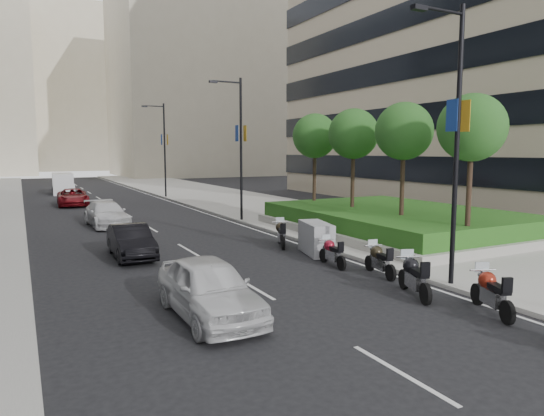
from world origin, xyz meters
TOP-DOWN VIEW (x-y plane):
  - ground at (0.00, 0.00)m, footprint 160.00×160.00m
  - sidewalk_right at (9.00, 30.00)m, footprint 10.00×100.00m
  - lane_edge at (3.70, 30.00)m, footprint 0.12×100.00m
  - lane_centre at (-1.50, 30.00)m, footprint 0.12×100.00m
  - building_cream_right at (22.00, 80.00)m, footprint 28.00×24.00m
  - building_cream_centre at (2.00, 120.00)m, footprint 30.00×24.00m
  - planter at (10.00, 10.00)m, footprint 10.00×14.00m
  - hedge at (10.00, 10.00)m, footprint 9.40×13.40m
  - tree_0 at (8.50, 4.00)m, footprint 2.80×2.80m
  - tree_1 at (8.50, 8.00)m, footprint 2.80×2.80m
  - tree_2 at (8.50, 12.00)m, footprint 2.80×2.80m
  - tree_3 at (8.50, 16.00)m, footprint 2.80×2.80m
  - lamp_post_0 at (4.14, 1.00)m, footprint 2.34×0.45m
  - lamp_post_1 at (4.14, 18.00)m, footprint 2.34×0.45m
  - lamp_post_2 at (4.14, 36.00)m, footprint 2.34×0.45m
  - motorcycle_1 at (3.25, -1.35)m, footprint 1.10×2.12m
  - motorcycle_2 at (2.53, 0.87)m, footprint 1.06×2.22m
  - motorcycle_3 at (3.23, 3.33)m, footprint 0.71×2.09m
  - motorcycle_4 at (2.55, 5.34)m, footprint 0.67×2.00m
  - motorcycle_5 at (3.16, 7.46)m, footprint 1.46×2.47m
  - motorcycle_6 at (2.69, 9.76)m, footprint 1.05×2.11m
  - car_a at (-3.77, 1.99)m, footprint 1.91×4.73m
  - car_b at (-4.12, 10.55)m, footprint 1.55×4.24m
  - car_c at (-3.64, 20.14)m, footprint 2.29×5.13m
  - car_d at (-4.34, 32.95)m, footprint 2.56×5.17m
  - delivery_van at (-4.14, 45.42)m, footprint 2.19×5.26m

SIDE VIEW (x-z plane):
  - ground at x=0.00m, z-range 0.00..0.00m
  - lane_edge at x=3.70m, z-range 0.00..0.01m
  - lane_centre at x=-1.50m, z-range 0.00..0.01m
  - sidewalk_right at x=9.00m, z-range 0.00..0.15m
  - planter at x=10.00m, z-range 0.15..0.55m
  - motorcycle_4 at x=2.55m, z-range 0.03..1.03m
  - motorcycle_3 at x=3.23m, z-range 0.04..1.09m
  - motorcycle_6 at x=2.69m, z-range 0.04..1.15m
  - motorcycle_1 at x=3.25m, z-range 0.04..1.17m
  - motorcycle_2 at x=2.53m, z-range 0.04..1.20m
  - car_b at x=-4.12m, z-range 0.00..1.39m
  - motorcycle_5 at x=3.16m, z-range 0.00..1.40m
  - car_d at x=-4.34m, z-range 0.00..1.41m
  - car_c at x=-3.64m, z-range 0.00..1.46m
  - car_a at x=-3.77m, z-range 0.00..1.61m
  - hedge at x=10.00m, z-range 0.55..1.35m
  - delivery_van at x=-4.14m, z-range -0.07..2.10m
  - lamp_post_0 at x=4.14m, z-range 0.57..9.57m
  - lamp_post_1 at x=4.14m, z-range 0.57..9.57m
  - lamp_post_2 at x=4.14m, z-range 0.57..9.57m
  - tree_0 at x=8.50m, z-range 2.27..8.57m
  - tree_1 at x=8.50m, z-range 2.27..8.57m
  - tree_2 at x=8.50m, z-range 2.27..8.57m
  - tree_3 at x=8.50m, z-range 2.27..8.57m
  - building_cream_right at x=22.00m, z-range 0.00..36.00m
  - building_cream_centre at x=2.00m, z-range 0.00..38.00m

